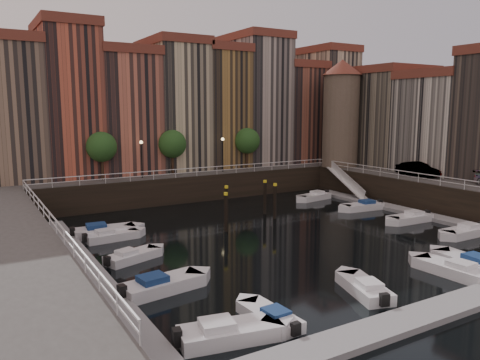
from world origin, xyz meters
TOP-DOWN VIEW (x-y plane):
  - ground at (0.00, 0.00)m, footprint 200.00×200.00m
  - quay_far at (0.00, 26.00)m, footprint 80.00×20.00m
  - dock_left at (-16.20, -1.00)m, footprint 2.00×28.00m
  - dock_right at (16.20, -1.00)m, footprint 2.00×28.00m
  - dock_near at (0.00, -17.00)m, footprint 30.00×2.00m
  - mountains at (1.72, 110.00)m, footprint 145.00×100.00m
  - far_terrace at (3.31, 23.50)m, footprint 48.70×10.30m
  - right_terrace at (26.50, 3.80)m, footprint 9.30×24.30m
  - corner_tower at (20.00, 14.50)m, footprint 5.20×5.20m
  - promenade_trees at (-1.33, 18.20)m, footprint 21.20×3.20m
  - street_lamps at (-1.00, 17.20)m, footprint 10.36×0.36m
  - railings at (0.00, 4.88)m, footprint 36.08×34.04m
  - gangway at (17.10, 10.00)m, footprint 2.78×8.32m
  - mooring_pilings at (0.37, 5.27)m, footprint 7.07×4.38m
  - boat_left_0 at (-12.58, -13.98)m, footprint 5.22×2.71m
  - boat_left_1 at (-13.12, -6.87)m, footprint 5.33×2.58m
  - boat_left_2 at (-12.87, -0.54)m, footprint 4.39×2.79m
  - boat_left_3 at (-12.73, 5.45)m, footprint 4.52×1.89m
  - boat_left_4 at (-12.95, 7.01)m, footprint 5.31×2.34m
  - boat_right_1 at (13.32, -8.41)m, footprint 4.78×1.76m
  - boat_right_2 at (13.36, -2.76)m, footprint 4.81×1.93m
  - boat_right_3 at (13.42, 3.43)m, footprint 4.81×2.22m
  - boat_right_4 at (12.57, 10.39)m, footprint 4.72×2.36m
  - boat_near_0 at (-9.85, -13.47)m, footprint 1.70×4.19m
  - boat_near_1 at (-3.07, -13.17)m, footprint 2.86×4.69m
  - boat_near_2 at (4.07, -13.81)m, footprint 2.09×5.04m
  - boat_near_3 at (6.23, -13.50)m, footprint 2.23×5.07m
  - car_a at (21.45, 2.71)m, footprint 2.38×4.82m
  - car_b at (20.78, 2.77)m, footprint 1.88×4.92m

SIDE VIEW (x-z plane):
  - ground at x=0.00m, z-range 0.00..0.00m
  - dock_left at x=-16.20m, z-range 0.00..0.35m
  - dock_right at x=16.20m, z-range 0.00..0.35m
  - dock_near at x=0.00m, z-range 0.00..0.35m
  - boat_near_0 at x=-9.85m, z-range -0.16..0.80m
  - boat_left_2 at x=-12.87m, z-range -0.16..0.83m
  - boat_left_3 at x=-12.73m, z-range -0.17..0.86m
  - boat_near_1 at x=-3.07m, z-range -0.17..0.88m
  - boat_right_4 at x=12.57m, z-range -0.17..0.89m
  - boat_right_3 at x=13.42m, z-range -0.18..0.91m
  - boat_right_2 at x=13.36m, z-range -0.18..0.92m
  - boat_right_1 at x=13.32m, z-range -0.18..0.92m
  - boat_near_2 at x=4.07m, z-range -0.19..0.96m
  - boat_near_3 at x=6.23m, z-range -0.19..0.96m
  - boat_left_0 at x=-12.58m, z-range -0.19..0.98m
  - boat_left_1 at x=-13.12m, z-range -0.20..1.00m
  - boat_left_4 at x=-12.95m, z-range -0.20..1.01m
  - quay_far at x=0.00m, z-range 0.00..3.00m
  - mooring_pilings at x=0.37m, z-range -0.24..3.54m
  - gangway at x=17.10m, z-range 0.05..3.78m
  - railings at x=0.00m, z-range 3.53..4.05m
  - car_a at x=21.45m, z-range 3.00..4.58m
  - car_b at x=20.78m, z-range 3.00..4.60m
  - street_lamps at x=-1.00m, z-range 3.81..7.99m
  - promenade_trees at x=-1.33m, z-range 3.98..9.18m
  - mountains at x=1.72m, z-range -1.08..16.92m
  - right_terrace at x=26.50m, z-range 2.56..16.56m
  - corner_tower at x=20.00m, z-range 3.29..17.09m
  - far_terrace at x=3.31m, z-range 2.20..19.70m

